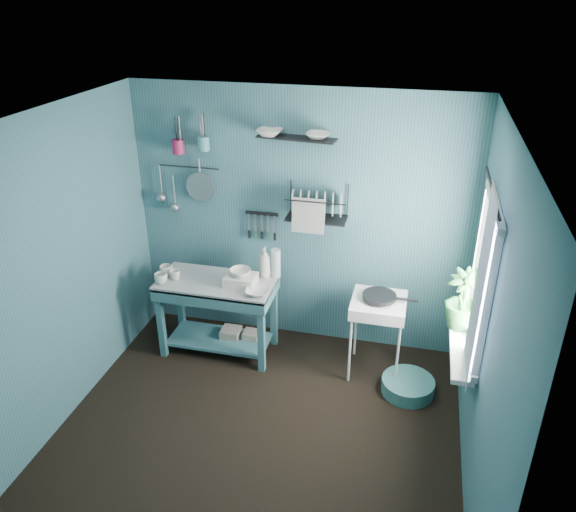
% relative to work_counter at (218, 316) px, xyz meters
% --- Properties ---
extents(floor, '(3.20, 3.20, 0.00)m').
position_rel_work_counter_xyz_m(floor, '(0.68, -1.02, -0.39)').
color(floor, black).
rests_on(floor, ground).
extents(ceiling, '(3.20, 3.20, 0.00)m').
position_rel_work_counter_xyz_m(ceiling, '(0.68, -1.02, 2.11)').
color(ceiling, silver).
rests_on(ceiling, ground).
extents(wall_back, '(3.20, 0.00, 3.20)m').
position_rel_work_counter_xyz_m(wall_back, '(0.68, 0.48, 0.86)').
color(wall_back, '#325D66').
rests_on(wall_back, ground).
extents(wall_front, '(3.20, 0.00, 3.20)m').
position_rel_work_counter_xyz_m(wall_front, '(0.68, -2.52, 0.86)').
color(wall_front, '#325D66').
rests_on(wall_front, ground).
extents(wall_left, '(0.00, 3.00, 3.00)m').
position_rel_work_counter_xyz_m(wall_left, '(-0.92, -1.02, 0.86)').
color(wall_left, '#325D66').
rests_on(wall_left, ground).
extents(wall_right, '(0.00, 3.00, 3.00)m').
position_rel_work_counter_xyz_m(wall_right, '(2.28, -1.02, 0.86)').
color(wall_right, '#325D66').
rests_on(wall_right, ground).
extents(work_counter, '(1.12, 0.60, 0.77)m').
position_rel_work_counter_xyz_m(work_counter, '(0.00, 0.00, 0.00)').
color(work_counter, '#34646E').
rests_on(work_counter, floor).
extents(mug_left, '(0.12, 0.12, 0.10)m').
position_rel_work_counter_xyz_m(mug_left, '(-0.48, -0.16, 0.44)').
color(mug_left, silver).
rests_on(mug_left, work_counter).
extents(mug_mid, '(0.14, 0.14, 0.09)m').
position_rel_work_counter_xyz_m(mug_mid, '(-0.38, -0.06, 0.43)').
color(mug_mid, silver).
rests_on(mug_mid, work_counter).
extents(mug_right, '(0.17, 0.17, 0.10)m').
position_rel_work_counter_xyz_m(mug_right, '(-0.50, 0.00, 0.44)').
color(mug_right, silver).
rests_on(mug_right, work_counter).
extents(wash_tub, '(0.28, 0.22, 0.10)m').
position_rel_work_counter_xyz_m(wash_tub, '(0.25, -0.02, 0.44)').
color(wash_tub, beige).
rests_on(wash_tub, work_counter).
extents(tub_bowl, '(0.20, 0.19, 0.06)m').
position_rel_work_counter_xyz_m(tub_bowl, '(0.25, -0.02, 0.52)').
color(tub_bowl, silver).
rests_on(tub_bowl, wash_tub).
extents(soap_bottle, '(0.11, 0.12, 0.30)m').
position_rel_work_counter_xyz_m(soap_bottle, '(0.42, 0.20, 0.54)').
color(soap_bottle, beige).
rests_on(soap_bottle, work_counter).
extents(water_bottle, '(0.09, 0.09, 0.28)m').
position_rel_work_counter_xyz_m(water_bottle, '(0.52, 0.22, 0.53)').
color(water_bottle, silver).
rests_on(water_bottle, work_counter).
extents(counter_bowl, '(0.22, 0.22, 0.05)m').
position_rel_work_counter_xyz_m(counter_bowl, '(0.45, -0.15, 0.41)').
color(counter_bowl, silver).
rests_on(counter_bowl, work_counter).
extents(hotplate_stand, '(0.53, 0.53, 0.77)m').
position_rel_work_counter_xyz_m(hotplate_stand, '(1.51, 0.03, -0.00)').
color(hotplate_stand, white).
rests_on(hotplate_stand, floor).
extents(frying_pan, '(0.30, 0.30, 0.03)m').
position_rel_work_counter_xyz_m(frying_pan, '(1.51, 0.03, 0.42)').
color(frying_pan, black).
rests_on(frying_pan, hotplate_stand).
extents(knife_strip, '(0.32, 0.03, 0.03)m').
position_rel_work_counter_xyz_m(knife_strip, '(0.33, 0.45, 0.92)').
color(knife_strip, black).
rests_on(knife_strip, wall_back).
extents(dish_rack, '(0.57, 0.29, 0.32)m').
position_rel_work_counter_xyz_m(dish_rack, '(0.87, 0.35, 1.11)').
color(dish_rack, black).
rests_on(dish_rack, wall_back).
extents(upper_shelf, '(0.72, 0.26, 0.01)m').
position_rel_work_counter_xyz_m(upper_shelf, '(0.68, 0.38, 1.68)').
color(upper_shelf, black).
rests_on(upper_shelf, wall_back).
extents(shelf_bowl_left, '(0.24, 0.24, 0.05)m').
position_rel_work_counter_xyz_m(shelf_bowl_left, '(0.43, 0.38, 1.72)').
color(shelf_bowl_left, silver).
rests_on(shelf_bowl_left, upper_shelf).
extents(shelf_bowl_right, '(0.22, 0.22, 0.05)m').
position_rel_work_counter_xyz_m(shelf_bowl_right, '(0.87, 0.38, 1.63)').
color(shelf_bowl_right, silver).
rests_on(shelf_bowl_right, upper_shelf).
extents(utensil_cup_magenta, '(0.11, 0.11, 0.13)m').
position_rel_work_counter_xyz_m(utensil_cup_magenta, '(-0.45, 0.40, 1.53)').
color(utensil_cup_magenta, '#9E1D4A').
rests_on(utensil_cup_magenta, wall_back).
extents(utensil_cup_teal, '(0.11, 0.11, 0.13)m').
position_rel_work_counter_xyz_m(utensil_cup_teal, '(-0.20, 0.40, 1.58)').
color(utensil_cup_teal, teal).
rests_on(utensil_cup_teal, wall_back).
extents(colander, '(0.28, 0.03, 0.28)m').
position_rel_work_counter_xyz_m(colander, '(-0.27, 0.43, 1.14)').
color(colander, gray).
rests_on(colander, wall_back).
extents(ladle_outer, '(0.01, 0.01, 0.30)m').
position_rel_work_counter_xyz_m(ladle_outer, '(-0.68, 0.44, 1.17)').
color(ladle_outer, gray).
rests_on(ladle_outer, wall_back).
extents(ladle_inner, '(0.01, 0.01, 0.30)m').
position_rel_work_counter_xyz_m(ladle_inner, '(-0.55, 0.44, 1.08)').
color(ladle_inner, gray).
rests_on(ladle_inner, wall_back).
extents(hook_rail, '(0.60, 0.01, 0.01)m').
position_rel_work_counter_xyz_m(hook_rail, '(-0.38, 0.45, 1.32)').
color(hook_rail, black).
rests_on(hook_rail, wall_back).
extents(window_glass, '(0.00, 1.10, 1.10)m').
position_rel_work_counter_xyz_m(window_glass, '(2.27, -0.57, 1.01)').
color(window_glass, white).
rests_on(window_glass, wall_right).
extents(windowsill, '(0.16, 0.95, 0.04)m').
position_rel_work_counter_xyz_m(windowsill, '(2.18, -0.57, 0.42)').
color(windowsill, white).
rests_on(windowsill, wall_right).
extents(curtain, '(0.00, 1.35, 1.35)m').
position_rel_work_counter_xyz_m(curtain, '(2.20, -0.87, 1.06)').
color(curtain, silver).
rests_on(curtain, wall_right).
extents(curtain_rod, '(0.02, 1.05, 0.02)m').
position_rel_work_counter_xyz_m(curtain_rod, '(2.22, -0.57, 1.66)').
color(curtain_rod, black).
rests_on(curtain_rod, wall_right).
extents(potted_plant, '(0.32, 0.32, 0.49)m').
position_rel_work_counter_xyz_m(potted_plant, '(2.17, -0.34, 0.69)').
color(potted_plant, '#2B6D30').
rests_on(potted_plant, windowsill).
extents(storage_tin_large, '(0.18, 0.18, 0.22)m').
position_rel_work_counter_xyz_m(storage_tin_large, '(0.10, 0.05, -0.28)').
color(storage_tin_large, gray).
rests_on(storage_tin_large, floor).
extents(storage_tin_small, '(0.15, 0.15, 0.20)m').
position_rel_work_counter_xyz_m(storage_tin_small, '(0.30, 0.08, -0.29)').
color(storage_tin_small, gray).
rests_on(storage_tin_small, floor).
extents(floor_basin, '(0.47, 0.47, 0.13)m').
position_rel_work_counter_xyz_m(floor_basin, '(1.84, -0.22, -0.32)').
color(floor_basin, teal).
rests_on(floor_basin, floor).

